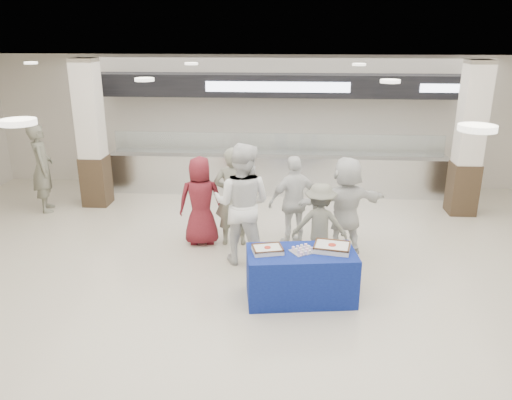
# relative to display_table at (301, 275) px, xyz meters

# --- Properties ---
(ground) EXTENTS (14.00, 14.00, 0.00)m
(ground) POSITION_rel_display_table_xyz_m (-0.52, -0.31, -0.38)
(ground) COLOR beige
(ground) RESTS_ON ground
(serving_line) EXTENTS (8.70, 0.85, 2.80)m
(serving_line) POSITION_rel_display_table_xyz_m (-0.51, 5.09, 0.78)
(serving_line) COLOR silver
(serving_line) RESTS_ON ground
(column_left) EXTENTS (0.55, 0.55, 3.20)m
(column_left) POSITION_rel_display_table_xyz_m (-4.52, 3.89, 1.15)
(column_left) COLOR #322417
(column_left) RESTS_ON ground
(column_right) EXTENTS (0.55, 0.55, 3.20)m
(column_right) POSITION_rel_display_table_xyz_m (3.48, 3.89, 1.15)
(column_right) COLOR #322417
(column_right) RESTS_ON ground
(display_table) EXTENTS (1.64, 0.98, 0.75)m
(display_table) POSITION_rel_display_table_xyz_m (0.00, 0.00, 0.00)
(display_table) COLOR navy
(display_table) RESTS_ON ground
(sheet_cake_left) EXTENTS (0.49, 0.42, 0.09)m
(sheet_cake_left) POSITION_rel_display_table_xyz_m (-0.49, -0.03, 0.42)
(sheet_cake_left) COLOR white
(sheet_cake_left) RESTS_ON display_table
(sheet_cake_right) EXTENTS (0.56, 0.47, 0.10)m
(sheet_cake_right) POSITION_rel_display_table_xyz_m (0.44, 0.09, 0.43)
(sheet_cake_right) COLOR white
(sheet_cake_right) RESTS_ON display_table
(cupcake_tray) EXTENTS (0.44, 0.41, 0.06)m
(cupcake_tray) POSITION_rel_display_table_xyz_m (0.03, 0.01, 0.40)
(cupcake_tray) COLOR silver
(cupcake_tray) RESTS_ON display_table
(civilian_maroon) EXTENTS (0.87, 0.64, 1.64)m
(civilian_maroon) POSITION_rel_display_table_xyz_m (-1.79, 1.90, 0.44)
(civilian_maroon) COLOR maroon
(civilian_maroon) RESTS_ON ground
(soldier_a) EXTENTS (0.70, 0.49, 1.82)m
(soldier_a) POSITION_rel_display_table_xyz_m (-1.21, 1.92, 0.53)
(soldier_a) COLOR #686B5B
(soldier_a) RESTS_ON ground
(chef_tall) EXTENTS (1.14, 0.97, 2.05)m
(chef_tall) POSITION_rel_display_table_xyz_m (-0.97, 1.21, 0.65)
(chef_tall) COLOR white
(chef_tall) RESTS_ON ground
(chef_short) EXTENTS (1.07, 0.77, 1.68)m
(chef_short) POSITION_rel_display_table_xyz_m (-0.10, 1.93, 0.46)
(chef_short) COLOR white
(chef_short) RESTS_ON ground
(soldier_b) EXTENTS (0.94, 0.57, 1.42)m
(soldier_b) POSITION_rel_display_table_xyz_m (0.32, 1.17, 0.34)
(soldier_b) COLOR #686B5B
(soldier_b) RESTS_ON ground
(civilian_white) EXTENTS (1.70, 1.04, 1.74)m
(civilian_white) POSITION_rel_display_table_xyz_m (0.78, 1.68, 0.50)
(civilian_white) COLOR white
(civilian_white) RESTS_ON ground
(soldier_bg) EXTENTS (0.70, 0.82, 1.91)m
(soldier_bg) POSITION_rel_display_table_xyz_m (-5.48, 3.42, 0.58)
(soldier_bg) COLOR #686B5B
(soldier_bg) RESTS_ON ground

